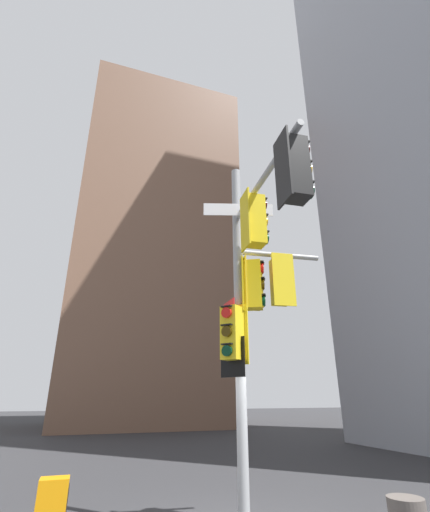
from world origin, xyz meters
TOP-DOWN VIEW (x-y plane):
  - building_mid_block at (1.88, 25.35)m, footprint 13.04×13.04m
  - signal_pole_assembly at (0.10, -0.55)m, footprint 2.65×3.44m

SIDE VIEW (x-z plane):
  - signal_pole_assembly at x=0.10m, z-range 0.69..7.77m
  - building_mid_block at x=1.88m, z-range 0.00..29.81m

